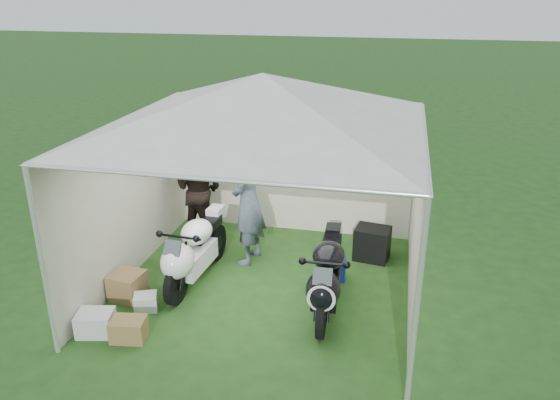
{
  "coord_description": "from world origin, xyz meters",
  "views": [
    {
      "loc": [
        1.71,
        -6.59,
        4.01
      ],
      "look_at": [
        0.14,
        0.35,
        1.19
      ],
      "focal_mm": 35.0,
      "sensor_mm": 36.0,
      "label": 1
    }
  ],
  "objects_px": {
    "motorcycle_black": "(327,276)",
    "crate_2": "(146,302)",
    "crate_0": "(96,323)",
    "crate_1": "(128,286)",
    "canopy_tent": "(264,107)",
    "equipment_box": "(372,243)",
    "motorcycle_white": "(193,250)",
    "crate_3": "(129,329)",
    "paddock_stand": "(332,269)",
    "person_dark_jacket": "(199,189)",
    "person_blue_jacket": "(248,201)"
  },
  "relations": [
    {
      "from": "paddock_stand",
      "to": "crate_1",
      "type": "xyz_separation_m",
      "value": [
        -2.65,
        -1.14,
        0.04
      ]
    },
    {
      "from": "motorcycle_white",
      "to": "motorcycle_black",
      "type": "relative_size",
      "value": 1.0
    },
    {
      "from": "crate_0",
      "to": "crate_1",
      "type": "relative_size",
      "value": 1.05
    },
    {
      "from": "person_dark_jacket",
      "to": "crate_2",
      "type": "distance_m",
      "value": 2.4
    },
    {
      "from": "motorcycle_white",
      "to": "person_dark_jacket",
      "type": "relative_size",
      "value": 1.09
    },
    {
      "from": "crate_1",
      "to": "crate_3",
      "type": "bearing_deg",
      "value": -62.24
    },
    {
      "from": "motorcycle_white",
      "to": "crate_1",
      "type": "height_order",
      "value": "motorcycle_white"
    },
    {
      "from": "motorcycle_black",
      "to": "equipment_box",
      "type": "bearing_deg",
      "value": 70.9
    },
    {
      "from": "equipment_box",
      "to": "crate_1",
      "type": "xyz_separation_m",
      "value": [
        -3.18,
        -1.9,
        -0.08
      ]
    },
    {
      "from": "crate_0",
      "to": "person_blue_jacket",
      "type": "bearing_deg",
      "value": 59.6
    },
    {
      "from": "motorcycle_black",
      "to": "crate_2",
      "type": "relative_size",
      "value": 6.38
    },
    {
      "from": "canopy_tent",
      "to": "equipment_box",
      "type": "distance_m",
      "value": 2.95
    },
    {
      "from": "motorcycle_black",
      "to": "crate_0",
      "type": "relative_size",
      "value": 4.4
    },
    {
      "from": "canopy_tent",
      "to": "motorcycle_white",
      "type": "xyz_separation_m",
      "value": [
        -1.01,
        -0.17,
        -2.05
      ]
    },
    {
      "from": "person_blue_jacket",
      "to": "canopy_tent",
      "type": "bearing_deg",
      "value": 38.85
    },
    {
      "from": "crate_1",
      "to": "motorcycle_black",
      "type": "bearing_deg",
      "value": 5.89
    },
    {
      "from": "paddock_stand",
      "to": "crate_1",
      "type": "height_order",
      "value": "crate_1"
    },
    {
      "from": "crate_3",
      "to": "canopy_tent",
      "type": "bearing_deg",
      "value": 51.43
    },
    {
      "from": "motorcycle_white",
      "to": "crate_0",
      "type": "bearing_deg",
      "value": -113.7
    },
    {
      "from": "paddock_stand",
      "to": "crate_0",
      "type": "height_order",
      "value": "paddock_stand"
    },
    {
      "from": "person_blue_jacket",
      "to": "crate_1",
      "type": "height_order",
      "value": "person_blue_jacket"
    },
    {
      "from": "motorcycle_black",
      "to": "equipment_box",
      "type": "distance_m",
      "value": 1.72
    },
    {
      "from": "person_blue_jacket",
      "to": "crate_2",
      "type": "height_order",
      "value": "person_blue_jacket"
    },
    {
      "from": "equipment_box",
      "to": "crate_1",
      "type": "bearing_deg",
      "value": -149.05
    },
    {
      "from": "crate_2",
      "to": "crate_3",
      "type": "xyz_separation_m",
      "value": [
        0.09,
        -0.65,
        0.03
      ]
    },
    {
      "from": "paddock_stand",
      "to": "person_blue_jacket",
      "type": "distance_m",
      "value": 1.59
    },
    {
      "from": "person_dark_jacket",
      "to": "crate_3",
      "type": "xyz_separation_m",
      "value": [
        0.16,
        -2.92,
        -0.73
      ]
    },
    {
      "from": "motorcycle_white",
      "to": "equipment_box",
      "type": "bearing_deg",
      "value": 32.37
    },
    {
      "from": "canopy_tent",
      "to": "crate_0",
      "type": "relative_size",
      "value": 13.1
    },
    {
      "from": "canopy_tent",
      "to": "crate_2",
      "type": "bearing_deg",
      "value": -144.89
    },
    {
      "from": "motorcycle_white",
      "to": "person_blue_jacket",
      "type": "height_order",
      "value": "person_blue_jacket"
    },
    {
      "from": "canopy_tent",
      "to": "person_dark_jacket",
      "type": "xyz_separation_m",
      "value": [
        -1.45,
        1.3,
        -1.7
      ]
    },
    {
      "from": "motorcycle_black",
      "to": "person_dark_jacket",
      "type": "bearing_deg",
      "value": 140.96
    },
    {
      "from": "motorcycle_white",
      "to": "crate_1",
      "type": "distance_m",
      "value": 1.0
    },
    {
      "from": "crate_2",
      "to": "crate_3",
      "type": "bearing_deg",
      "value": -82.01
    },
    {
      "from": "crate_0",
      "to": "motorcycle_black",
      "type": "bearing_deg",
      "value": 22.53
    },
    {
      "from": "equipment_box",
      "to": "crate_0",
      "type": "relative_size",
      "value": 1.2
    },
    {
      "from": "motorcycle_black",
      "to": "crate_0",
      "type": "xyz_separation_m",
      "value": [
        -2.69,
        -1.12,
        -0.38
      ]
    },
    {
      "from": "crate_2",
      "to": "crate_3",
      "type": "relative_size",
      "value": 0.72
    },
    {
      "from": "person_dark_jacket",
      "to": "crate_0",
      "type": "xyz_separation_m",
      "value": [
        -0.3,
        -2.89,
        -0.73
      ]
    },
    {
      "from": "crate_1",
      "to": "paddock_stand",
      "type": "bearing_deg",
      "value": 23.24
    },
    {
      "from": "canopy_tent",
      "to": "crate_3",
      "type": "bearing_deg",
      "value": -128.57
    },
    {
      "from": "motorcycle_black",
      "to": "crate_2",
      "type": "xyz_separation_m",
      "value": [
        -2.32,
        -0.49,
        -0.41
      ]
    },
    {
      "from": "paddock_stand",
      "to": "canopy_tent",
      "type": "bearing_deg",
      "value": -157.07
    },
    {
      "from": "person_dark_jacket",
      "to": "crate_2",
      "type": "bearing_deg",
      "value": 103.31
    },
    {
      "from": "motorcycle_black",
      "to": "crate_3",
      "type": "relative_size",
      "value": 4.6
    },
    {
      "from": "crate_2",
      "to": "equipment_box",
      "type": "bearing_deg",
      "value": 37.03
    },
    {
      "from": "canopy_tent",
      "to": "crate_2",
      "type": "xyz_separation_m",
      "value": [
        -1.39,
        -0.97,
        -2.47
      ]
    },
    {
      "from": "canopy_tent",
      "to": "equipment_box",
      "type": "xyz_separation_m",
      "value": [
        1.43,
        1.15,
        -2.32
      ]
    },
    {
      "from": "motorcycle_white",
      "to": "canopy_tent",
      "type": "bearing_deg",
      "value": 13.64
    }
  ]
}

